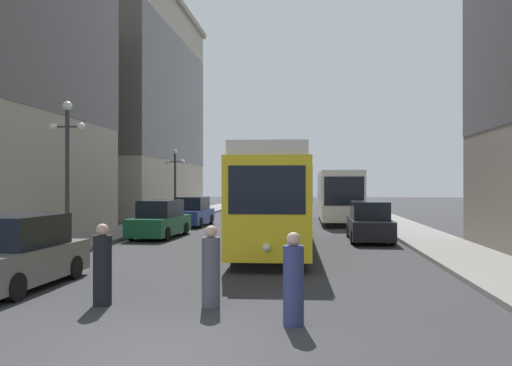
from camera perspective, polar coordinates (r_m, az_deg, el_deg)
name	(u,v)px	position (r m, az deg, el deg)	size (l,w,h in m)	color
ground_plane	(161,352)	(8.55, -10.39, -17.84)	(200.00, 200.00, 0.00)	#303033
sidewalk_left	(202,211)	(48.92, -5.91, -3.12)	(2.83, 120.00, 0.15)	gray
sidewalk_right	(370,212)	(48.19, 12.43, -3.16)	(2.83, 120.00, 0.15)	gray
streetcar	(275,196)	(21.43, 2.07, -1.49)	(3.05, 13.54, 3.89)	black
transit_bus	(338,194)	(36.02, 9.03, -1.20)	(2.67, 11.07, 3.45)	black
parked_car_left_near	(17,254)	(14.41, -24.80, -7.14)	(1.96, 4.50, 1.82)	black
parked_car_left_mid	(160,220)	(25.89, -10.50, -4.04)	(2.08, 4.80, 1.82)	black
parked_car_right_far	(369,222)	(24.49, 12.35, -4.26)	(1.95, 4.98, 1.82)	black
parked_car_left_far	(193,212)	(32.75, -6.98, -3.23)	(1.99, 4.72, 1.82)	black
pedestrian_crossing_near	(102,267)	(11.75, -16.54, -8.87)	(0.39, 0.39, 1.75)	black
pedestrian_crossing_far	(211,269)	(11.18, -4.97, -9.40)	(0.39, 0.39, 1.72)	#4C4C56
pedestrian_on_sidewalk	(293,282)	(9.73, 4.14, -10.80)	(0.38, 0.38, 1.72)	navy
lamp_post_left_near	(67,152)	(21.06, -20.04, 3.22)	(1.41, 0.36, 5.63)	#333338
lamp_post_left_far	(175,173)	(36.01, -8.89, 1.12)	(1.41, 0.36, 4.89)	#333338
building_left_midblock	(100,105)	(48.85, -16.73, 8.18)	(14.98, 20.98, 18.86)	#B2A893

